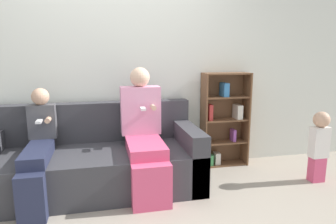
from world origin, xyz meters
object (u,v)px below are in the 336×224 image
at_px(bookshelf, 224,120).
at_px(toddler_standing, 319,143).
at_px(couch, 95,162).
at_px(child_seated, 38,147).
at_px(adult_seated, 144,129).

bearing_deg(bookshelf, toddler_standing, -42.49).
height_order(toddler_standing, bookshelf, bookshelf).
distance_m(couch, child_seated, 0.58).
xyz_separation_m(couch, toddler_standing, (2.37, -0.36, 0.15)).
xyz_separation_m(child_seated, toddler_standing, (2.87, -0.22, -0.09)).
relative_size(child_seated, toddler_standing, 1.34).
bearing_deg(toddler_standing, child_seated, 175.67).
relative_size(couch, bookshelf, 1.86).
bearing_deg(couch, bookshelf, 13.15).
xyz_separation_m(couch, bookshelf, (1.57, 0.37, 0.29)).
height_order(couch, toddler_standing, couch).
bearing_deg(toddler_standing, couch, 171.25).
xyz_separation_m(toddler_standing, bookshelf, (-0.80, 0.73, 0.14)).
distance_m(couch, bookshelf, 1.64).
height_order(adult_seated, bookshelf, adult_seated).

